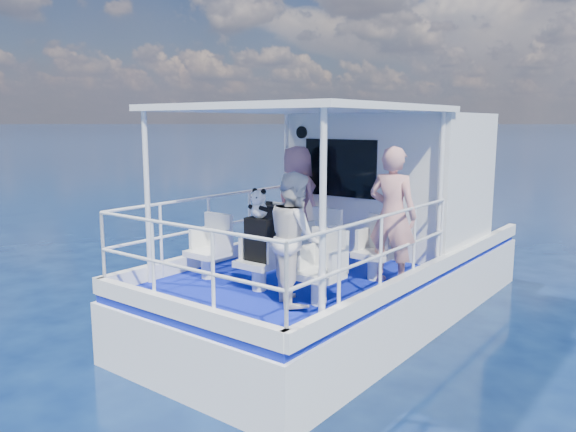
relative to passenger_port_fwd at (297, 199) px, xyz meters
The scene contains 20 objects.
ground 2.15m from the passenger_port_fwd, 44.62° to the right, with size 2000.00×2000.00×0.00m, color #08173D.
hull 1.97m from the passenger_port_fwd, ahead, with size 3.00×7.00×1.60m, color white.
deck 1.27m from the passenger_port_fwd, ahead, with size 2.90×6.90×0.10m, color #0A148A.
cabin 1.70m from the passenger_port_fwd, 57.80° to the left, with size 2.85×2.00×2.20m, color white.
canopy 1.98m from the passenger_port_fwd, 50.44° to the right, with size 3.00×3.20×0.08m, color white.
canopy_posts 1.46m from the passenger_port_fwd, 51.71° to the right, with size 2.77×2.97×2.20m.
railings 1.74m from the passenger_port_fwd, 58.48° to the right, with size 2.84×3.59×1.00m, color white, non-canonical shape.
seat_port_fwd 0.95m from the passenger_port_fwd, 90.56° to the right, with size 0.48×0.46×0.38m, color white.
seat_center_fwd 1.30m from the passenger_port_fwd, 37.34° to the right, with size 0.48×0.46×0.38m, color white.
seat_stbd_fwd 2.03m from the passenger_port_fwd, 20.81° to the right, with size 0.48×0.46×0.38m, color white.
seat_port_aft 2.09m from the passenger_port_fwd, 90.19° to the right, with size 0.48×0.46×0.38m, color white.
seat_center_aft 2.27m from the passenger_port_fwd, 65.73° to the right, with size 0.48×0.46×0.38m, color white.
seat_stbd_aft 2.75m from the passenger_port_fwd, 47.85° to the right, with size 0.48×0.46×0.38m, color white.
passenger_port_fwd is the anchor object (origin of this frame).
passenger_stbd_fwd 2.15m from the passenger_port_fwd, 18.69° to the right, with size 0.65×0.42×1.77m, color #DD938F.
passenger_stbd_aft 2.60m from the passenger_port_fwd, 53.69° to the right, with size 0.74×0.58×1.52m, color white.
backpack_port 0.74m from the passenger_port_fwd, 91.74° to the right, with size 0.35×0.20×0.46m, color black.
backpack_center 2.20m from the passenger_port_fwd, 65.06° to the right, with size 0.36×0.20×0.53m, color black.
compact_camera 0.69m from the passenger_port_fwd, 90.35° to the right, with size 0.09×0.06×0.06m, color black.
panda 2.21m from the passenger_port_fwd, 65.27° to the right, with size 0.23×0.19×0.36m, color silver, non-canonical shape.
Camera 1 is at (4.40, -6.22, 2.96)m, focal length 35.00 mm.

